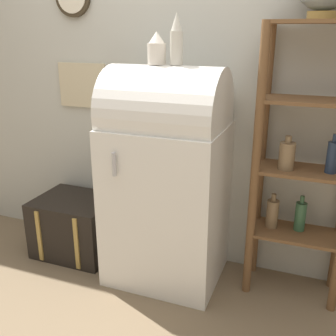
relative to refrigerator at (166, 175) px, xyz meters
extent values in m
plane|color=#7A664C|center=(0.00, -0.26, -0.72)|extent=(12.00, 12.00, 0.00)
cube|color=#B7B7AD|center=(0.00, 0.32, 0.63)|extent=(7.00, 0.05, 2.70)
cube|color=#C6B793|center=(-0.76, 0.28, 0.49)|extent=(0.37, 0.02, 0.31)
cube|color=white|center=(0.00, 0.00, -0.20)|extent=(0.72, 0.59, 1.04)
cylinder|color=white|center=(0.00, 0.00, 0.40)|extent=(0.70, 0.56, 0.56)
cylinder|color=#B7B7BC|center=(-0.20, -0.31, 0.15)|extent=(0.02, 0.02, 0.14)
cube|color=black|center=(-0.73, 0.03, -0.50)|extent=(0.56, 0.45, 0.43)
cube|color=#AD8942|center=(-0.88, -0.21, -0.50)|extent=(0.03, 0.01, 0.38)
cube|color=#AD8942|center=(-0.58, -0.21, -0.50)|extent=(0.03, 0.01, 0.38)
cylinder|color=brown|center=(0.55, 0.00, 0.10)|extent=(0.05, 0.05, 1.64)
cylinder|color=brown|center=(0.55, 0.25, 0.10)|extent=(0.05, 0.05, 1.64)
cube|color=brown|center=(0.80, 0.12, -0.32)|extent=(0.54, 0.28, 0.02)
cube|color=brown|center=(0.80, 0.12, 0.09)|extent=(0.54, 0.28, 0.02)
cube|color=brown|center=(0.80, 0.12, 0.50)|extent=(0.54, 0.28, 0.02)
cube|color=brown|center=(0.80, 0.12, 0.91)|extent=(0.54, 0.28, 0.02)
cylinder|color=#23334C|center=(0.95, 0.12, 0.19)|extent=(0.06, 0.06, 0.18)
cylinder|color=#23334C|center=(0.95, 0.12, 0.30)|extent=(0.03, 0.03, 0.05)
cylinder|color=#7F6647|center=(0.71, 0.09, 0.18)|extent=(0.09, 0.09, 0.16)
cylinder|color=#7F6647|center=(0.71, 0.09, 0.28)|extent=(0.04, 0.04, 0.04)
cylinder|color=#7F6647|center=(0.66, 0.14, -0.22)|extent=(0.07, 0.07, 0.18)
cylinder|color=#7F6647|center=(0.66, 0.14, -0.11)|extent=(0.03, 0.03, 0.04)
cylinder|color=#335B3D|center=(0.82, 0.16, -0.22)|extent=(0.07, 0.07, 0.18)
cylinder|color=#335B3D|center=(0.82, 0.16, -0.10)|extent=(0.03, 0.03, 0.05)
cylinder|color=#AD8942|center=(0.81, 0.15, 0.94)|extent=(0.15, 0.15, 0.04)
cylinder|color=silver|center=(-0.06, 0.01, 0.74)|extent=(0.11, 0.11, 0.12)
cone|color=silver|center=(-0.06, 0.01, 0.83)|extent=(0.09, 0.09, 0.06)
cylinder|color=beige|center=(0.06, 0.00, 0.77)|extent=(0.07, 0.07, 0.18)
cone|color=beige|center=(0.06, 0.00, 0.91)|extent=(0.06, 0.06, 0.10)
camera|label=1|loc=(0.84, -2.17, 0.86)|focal=42.00mm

